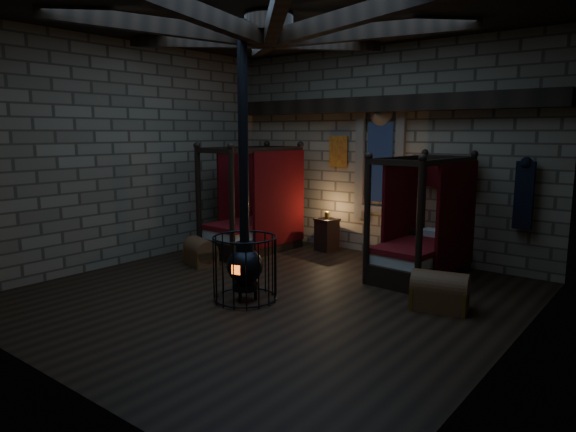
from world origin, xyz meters
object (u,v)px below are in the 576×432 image
Objects in this scene: stove at (245,261)px; bed_right at (422,248)px; trunk_right at (440,292)px; bed_left at (254,225)px; trunk_left at (201,253)px.

bed_right is at bearing 48.93° from stove.
stove is at bearing -163.15° from trunk_right.
bed_left is 2.73× the size of trunk_left.
stove is at bearing -114.39° from bed_right.
trunk_left is 0.20× the size of stove.
bed_right reaches higher than trunk_left.
bed_left is at bearing 108.89° from trunk_left.
trunk_right is 2.86m from stove.
trunk_right is (4.57, -1.15, -0.29)m from bed_left.
stove is (2.12, -1.03, 0.38)m from trunk_left.
bed_left is at bearing 152.98° from trunk_right.
stove is at bearing -6.45° from trunk_left.
stove is (-1.55, -2.86, 0.09)m from bed_right.
trunk_right is at bearing -53.62° from bed_right.
bed_left is 0.54× the size of stove.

